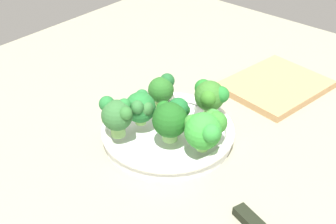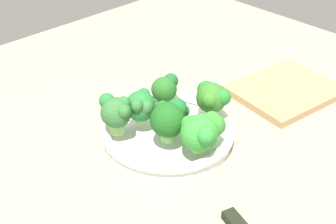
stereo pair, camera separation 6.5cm
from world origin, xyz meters
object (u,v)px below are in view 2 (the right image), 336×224
(broccoli_floret_2, at_px, (213,123))
(broccoli_floret_7, at_px, (212,97))
(broccoli_floret_1, at_px, (116,112))
(broccoli_floret_6, at_px, (177,114))
(broccoli_floret_0, at_px, (165,89))
(cutting_board, at_px, (285,91))
(broccoli_floret_4, at_px, (169,118))
(broccoli_floret_5, at_px, (199,133))
(bowl, at_px, (168,132))
(broccoli_floret_3, at_px, (141,106))

(broccoli_floret_2, bearing_deg, broccoli_floret_7, -135.57)
(broccoli_floret_1, bearing_deg, broccoli_floret_6, 142.92)
(broccoli_floret_1, bearing_deg, broccoli_floret_0, -177.76)
(cutting_board, bearing_deg, broccoli_floret_4, -5.33)
(broccoli_floret_0, bearing_deg, broccoli_floret_1, 2.24)
(broccoli_floret_4, bearing_deg, broccoli_floret_5, 99.17)
(bowl, distance_m, broccoli_floret_6, 0.05)
(broccoli_floret_0, xyz_separation_m, broccoli_floret_6, (0.04, 0.07, -0.01))
(broccoli_floret_7, bearing_deg, broccoli_floret_4, -4.10)
(broccoli_floret_0, relative_size, cutting_board, 0.30)
(broccoli_floret_0, bearing_deg, broccoli_floret_7, 110.02)
(broccoli_floret_2, height_order, cutting_board, broccoli_floret_2)
(broccoli_floret_5, bearing_deg, broccoli_floret_2, -171.10)
(cutting_board, bearing_deg, broccoli_floret_5, 5.84)
(broccoli_floret_0, relative_size, broccoli_floret_5, 0.84)
(broccoli_floret_0, bearing_deg, broccoli_floret_2, 83.37)
(bowl, xyz_separation_m, broccoli_floret_4, (0.03, 0.03, 0.06))
(broccoli_floret_7, bearing_deg, bowl, -25.21)
(broccoli_floret_1, distance_m, broccoli_floret_2, 0.18)
(broccoli_floret_3, height_order, broccoli_floret_4, broccoli_floret_4)
(broccoli_floret_3, relative_size, broccoli_floret_5, 0.83)
(broccoli_floret_0, distance_m, broccoli_floret_1, 0.13)
(broccoli_floret_6, bearing_deg, broccoli_floret_2, 107.93)
(broccoli_floret_1, distance_m, cutting_board, 0.41)
(bowl, relative_size, broccoli_floret_5, 3.28)
(broccoli_floret_2, height_order, broccoli_floret_5, broccoli_floret_5)
(broccoli_floret_3, bearing_deg, broccoli_floret_4, 91.47)
(broccoli_floret_0, bearing_deg, broccoli_floret_5, 67.37)
(broccoli_floret_6, xyz_separation_m, broccoli_floret_7, (-0.07, 0.02, 0.01))
(broccoli_floret_6, bearing_deg, broccoli_floret_0, -118.20)
(broccoli_floret_5, distance_m, broccoli_floret_6, 0.08)
(broccoli_floret_0, xyz_separation_m, broccoli_floret_4, (0.07, 0.08, 0.01))
(broccoli_floret_3, relative_size, broccoli_floret_6, 1.26)
(broccoli_floret_1, relative_size, broccoli_floret_2, 1.36)
(broccoli_floret_5, bearing_deg, broccoli_floret_1, -65.32)
(broccoli_floret_7, bearing_deg, broccoli_floret_0, -69.98)
(bowl, relative_size, cutting_board, 1.17)
(broccoli_floret_5, xyz_separation_m, broccoli_floret_7, (-0.10, -0.06, 0.00))
(cutting_board, bearing_deg, broccoli_floret_1, -15.96)
(broccoli_floret_2, distance_m, broccoli_floret_3, 0.14)
(broccoli_floret_1, distance_m, broccoli_floret_3, 0.05)
(broccoli_floret_6, distance_m, broccoli_floret_7, 0.08)
(broccoli_floret_3, xyz_separation_m, broccoli_floret_6, (-0.04, 0.06, -0.01))
(broccoli_floret_1, relative_size, broccoli_floret_5, 0.94)
(broccoli_floret_0, height_order, broccoli_floret_4, broccoli_floret_4)
(bowl, xyz_separation_m, broccoli_floret_3, (0.03, -0.04, 0.05))
(broccoli_floret_1, bearing_deg, bowl, 148.70)
(broccoli_floret_1, xyz_separation_m, broccoli_floret_2, (-0.11, 0.14, -0.01))
(bowl, bearing_deg, broccoli_floret_1, -31.30)
(broccoli_floret_2, bearing_deg, broccoli_floret_4, -45.44)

